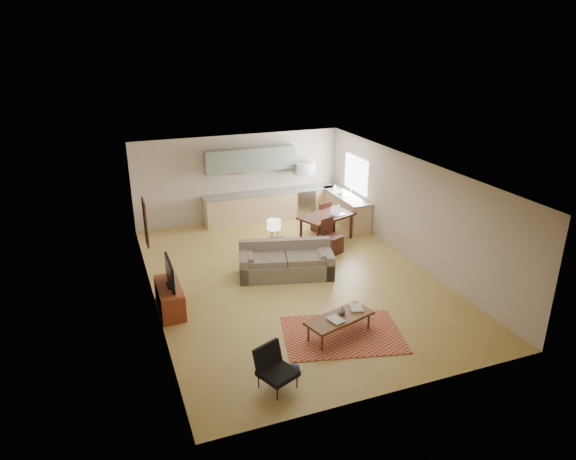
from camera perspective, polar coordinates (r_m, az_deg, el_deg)
name	(u,v)px	position (r m, az deg, el deg)	size (l,w,h in m)	color
room	(293,226)	(11.92, 0.51, 0.41)	(9.00, 9.00, 9.00)	#A58741
kitchen_counter_back	(271,205)	(16.21, -1.90, 2.76)	(4.26, 0.64, 0.92)	tan
kitchen_counter_right	(346,209)	(15.94, 6.42, 2.31)	(0.64, 2.26, 0.92)	tan
kitchen_range	(303,202)	(16.58, 1.71, 3.15)	(0.62, 0.62, 0.90)	#A5A8AD
kitchen_microwave	(303,168)	(16.29, 1.72, 6.85)	(0.62, 0.40, 0.35)	#A5A8AD
upper_cabinets	(250,160)	(15.76, -4.22, 7.81)	(2.80, 0.34, 0.70)	slate
window_right	(356,174)	(15.76, 7.56, 6.18)	(0.02, 1.40, 1.05)	white
wall_art_left	(146,223)	(12.01, -15.53, 0.79)	(0.06, 0.42, 1.10)	brown
triptych	(236,166)	(15.84, -5.75, 7.08)	(1.70, 0.04, 0.50)	beige
rug	(342,334)	(10.36, 6.07, -11.46)	(2.30, 1.59, 0.02)	maroon
sofa	(286,260)	(12.42, -0.23, -3.39)	(2.36, 1.02, 0.82)	#6B5F53
coffee_table	(339,326)	(10.23, 5.71, -10.56)	(1.40, 0.56, 0.42)	#523215
book_a	(331,322)	(9.92, 4.78, -10.14)	(0.32, 0.38, 0.03)	maroon
book_b	(350,308)	(10.42, 6.92, -8.58)	(0.34, 0.40, 0.03)	navy
vase	(342,310)	(10.18, 6.02, -8.85)	(0.17, 0.17, 0.16)	black
armchair	(278,370)	(8.78, -1.15, -15.25)	(0.63, 0.63, 0.72)	black
tv_credenza	(170,298)	(11.27, -13.01, -7.39)	(0.48, 1.26, 0.58)	maroon
tv	(170,273)	(11.01, -13.01, -4.69)	(0.10, 0.97, 0.58)	black
console_table	(274,253)	(12.99, -1.55, -2.57)	(0.60, 0.40, 0.70)	#361912
table_lamp	(274,230)	(12.75, -1.58, 0.02)	(0.34, 0.34, 0.56)	beige
dining_table	(326,228)	(14.53, 4.28, 0.22)	(1.56, 0.89, 0.79)	#361912
dining_chair_near	(332,236)	(13.76, 4.95, -0.68)	(0.45, 0.47, 0.95)	#361912
dining_chair_far	(321,216)	(15.26, 3.69, 1.59)	(0.45, 0.47, 0.95)	#361912
laptop	(339,211)	(14.40, 5.64, 2.17)	(0.33, 0.25, 0.25)	#A5A8AD
soap_bottle	(335,187)	(16.26, 5.19, 4.79)	(0.09, 0.09, 0.19)	beige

